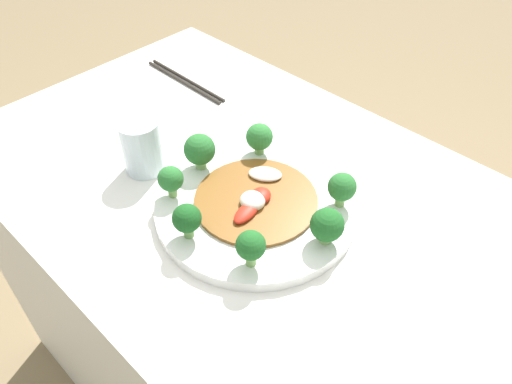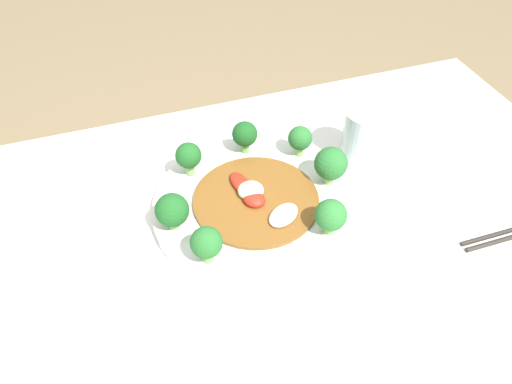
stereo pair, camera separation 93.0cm
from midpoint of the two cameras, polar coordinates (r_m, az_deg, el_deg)
The scene contains 12 objects.
table at distance 0.96m, azimuth -14.84°, elevation -35.72°, with size 1.18×0.65×0.72m.
plate at distance 0.62m, azimuth -25.51°, elevation -28.40°, with size 0.32×0.32×0.02m.
broccoli_southwest at distance 0.54m, azimuth -13.09°, elevation -29.66°, with size 0.04×0.04×0.06m.
broccoli_east at distance 0.65m, azimuth -32.12°, elevation -18.48°, with size 0.05×0.05×0.06m.
broccoli_northeast at distance 0.65m, azimuth -37.70°, elevation -23.07°, with size 0.04×0.04×0.06m.
broccoli_west at distance 0.54m, azimuth -18.60°, elevation -36.90°, with size 0.05×0.05×0.06m.
broccoli_southeast at distance 0.63m, azimuth -22.62°, elevation -16.94°, with size 0.05×0.05×0.06m.
broccoli_northwest at distance 0.57m, azimuth -33.04°, elevation -37.91°, with size 0.04×0.04×0.06m.
broccoli_north at distance 0.62m, azimuth -38.97°, elevation -30.56°, with size 0.04×0.04×0.06m.
stirfry_center at distance 0.61m, azimuth -25.96°, elevation -27.88°, with size 0.19×0.19×0.02m.
drinking_glass at distance 0.72m, azimuth -38.24°, elevation -16.07°, with size 0.07×0.07×0.10m.
chopsticks at distance 0.87m, azimuth -26.53°, elevation -2.42°, with size 0.23×0.02×0.01m.
Camera 1 is at (-0.36, 0.43, 1.29)m, focal length 35.00 mm.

